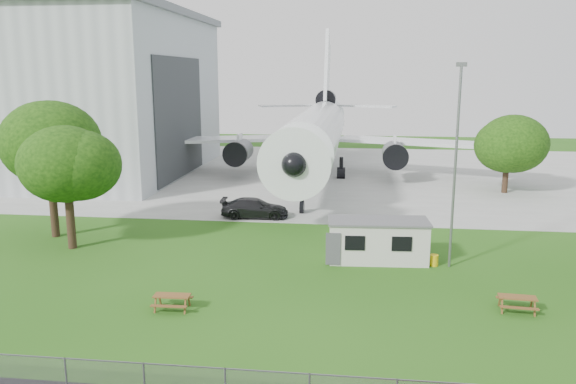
# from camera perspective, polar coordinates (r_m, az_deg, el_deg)

# --- Properties ---
(ground) EXTENTS (160.00, 160.00, 0.00)m
(ground) POSITION_cam_1_polar(r_m,az_deg,el_deg) (29.60, 1.79, -10.90)
(ground) COLOR #366D1D
(concrete_apron) EXTENTS (120.00, 46.00, 0.03)m
(concrete_apron) POSITION_cam_1_polar(r_m,az_deg,el_deg) (66.23, 4.79, 1.90)
(concrete_apron) COLOR #B7B7B2
(concrete_apron) RESTS_ON ground
(hangar) EXTENTS (43.00, 31.00, 18.55)m
(hangar) POSITION_cam_1_polar(r_m,az_deg,el_deg) (75.01, -25.95, 9.15)
(hangar) COLOR #B2B7BC
(hangar) RESTS_ON ground
(airliner) EXTENTS (46.36, 47.73, 17.69)m
(airliner) POSITION_cam_1_polar(r_m,az_deg,el_deg) (63.50, 2.98, 6.29)
(airliner) COLOR white
(airliner) RESTS_ON ground
(site_cabin) EXTENTS (6.82, 3.05, 2.62)m
(site_cabin) POSITION_cam_1_polar(r_m,az_deg,el_deg) (35.52, 9.14, -4.87)
(site_cabin) COLOR beige
(site_cabin) RESTS_ON ground
(picnic_west) EXTENTS (1.85, 1.56, 0.76)m
(picnic_west) POSITION_cam_1_polar(r_m,az_deg,el_deg) (29.08, -11.65, -11.59)
(picnic_west) COLOR brown
(picnic_west) RESTS_ON ground
(picnic_east) EXTENTS (1.91, 1.64, 0.76)m
(picnic_east) POSITION_cam_1_polar(r_m,az_deg,el_deg) (30.49, 22.18, -11.13)
(picnic_east) COLOR brown
(picnic_east) RESTS_ON ground
(lamp_mast) EXTENTS (0.16, 0.16, 12.00)m
(lamp_mast) POSITION_cam_1_polar(r_m,az_deg,el_deg) (34.32, 16.61, 2.23)
(lamp_mast) COLOR slate
(lamp_mast) RESTS_ON ground
(tree_west_big) EXTENTS (7.24, 7.24, 10.63)m
(tree_west_big) POSITION_cam_1_polar(r_m,az_deg,el_deg) (42.59, -23.24, 4.91)
(tree_west_big) COLOR #382619
(tree_west_big) RESTS_ON ground
(tree_west_small) EXTENTS (6.43, 6.43, 8.75)m
(tree_west_small) POSITION_cam_1_polar(r_m,az_deg,el_deg) (39.40, -21.61, 2.37)
(tree_west_small) COLOR #382619
(tree_west_small) RESTS_ON ground
(tree_far_apron) EXTENTS (6.78, 6.78, 7.86)m
(tree_far_apron) POSITION_cam_1_polar(r_m,az_deg,el_deg) (58.47, 21.43, 4.20)
(tree_far_apron) COLOR #382619
(tree_far_apron) RESTS_ON ground
(car_apron_van) EXTENTS (5.58, 2.60, 1.58)m
(car_apron_van) POSITION_cam_1_polar(r_m,az_deg,el_deg) (45.63, -3.40, -1.65)
(car_apron_van) COLOR black
(car_apron_van) RESTS_ON ground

